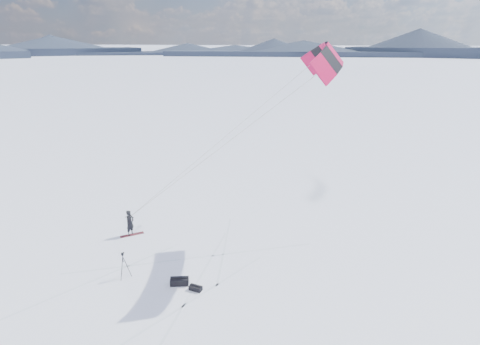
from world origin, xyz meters
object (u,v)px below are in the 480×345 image
(gear_bag_a, at_px, (179,281))
(gear_bag_b, at_px, (196,288))
(tripod, at_px, (123,262))
(snowboard, at_px, (132,235))
(snowkiter, at_px, (131,235))

(gear_bag_a, relative_size, gear_bag_b, 1.50)
(gear_bag_a, bearing_deg, tripod, 163.65)
(gear_bag_b, bearing_deg, gear_bag_a, 173.36)
(snowboard, relative_size, tripod, 1.03)
(gear_bag_b, bearing_deg, snowkiter, 151.92)
(snowkiter, height_order, gear_bag_a, snowkiter)
(snowboard, distance_m, gear_bag_b, 7.39)
(tripod, distance_m, gear_bag_a, 3.06)
(snowkiter, height_order, gear_bag_b, snowkiter)
(gear_bag_a, bearing_deg, snowboard, 121.33)
(snowkiter, xyz_separation_m, snowboard, (0.06, -0.00, 0.02))
(gear_bag_b, bearing_deg, tripod, -173.55)
(gear_bag_a, distance_m, gear_bag_b, 0.98)
(snowboard, xyz_separation_m, tripod, (1.96, -4.31, 0.88))
(snowkiter, relative_size, gear_bag_a, 1.65)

